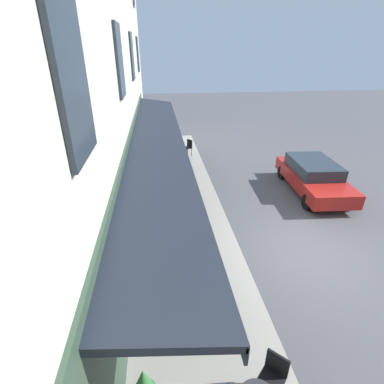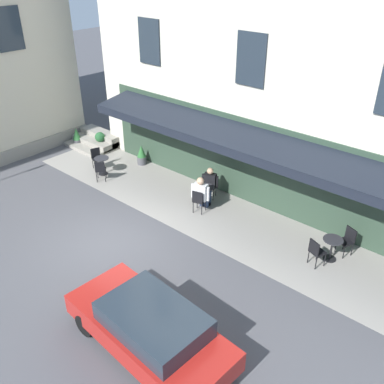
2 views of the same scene
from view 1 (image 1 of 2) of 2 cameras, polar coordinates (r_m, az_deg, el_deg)
ground_plane at (r=9.33m, az=21.40°, el=-11.70°), size 70.00×70.00×0.00m
sidewalk_cafe_terrace at (r=11.06m, az=-2.23°, el=-3.27°), size 20.50×3.20×0.01m
cafe_table_near_entrance at (r=8.79m, az=-3.15°, el=-8.20°), size 0.60×0.60×0.75m
cafe_chair_black_back_row at (r=8.93m, az=0.71°, el=-7.07°), size 0.49×0.49×0.91m
cafe_chair_black_corner_right at (r=8.56m, az=-7.05°, el=-8.96°), size 0.52×0.52×0.91m
cafe_table_mid_terrace at (r=13.13m, az=-4.59°, el=4.05°), size 0.60×0.60×0.75m
cafe_chair_black_by_window at (r=12.92m, az=-1.95°, el=4.00°), size 0.52×0.52×0.91m
cafe_chair_black_corner_left at (r=13.32m, az=-7.18°, el=4.52°), size 0.52×0.52×0.91m
cafe_table_streetside at (r=16.10m, az=-2.44°, el=8.39°), size 0.60×0.60×0.75m
cafe_chair_black_near_door at (r=16.47m, az=-0.73°, el=9.04°), size 0.56×0.56×0.91m
cafe_chair_black_facing_street at (r=15.63m, az=-3.96°, el=8.01°), size 0.57×0.57×0.91m
cafe_chair_black_under_awning at (r=5.95m, az=15.87°, el=-31.19°), size 0.57×0.57×0.91m
seated_patron_in_white at (r=8.77m, az=-0.61°, el=-6.41°), size 0.69×0.65×1.36m
seated_companion_in_black at (r=8.54m, az=-5.75°, el=-7.82°), size 0.61×0.61×1.28m
parked_car_red at (r=13.10m, az=22.82°, el=2.95°), size 4.41×2.08×1.33m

